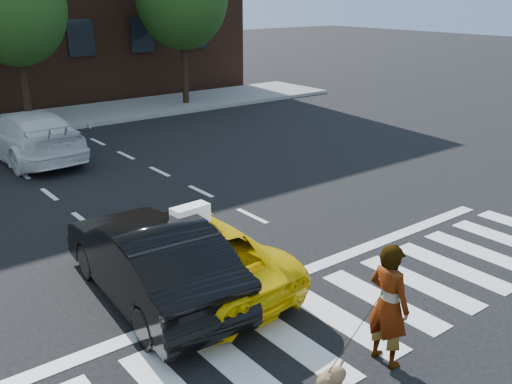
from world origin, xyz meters
The scene contains 10 objects.
ground centered at (0.00, 0.00, 0.00)m, with size 120.00×120.00×0.00m, color black.
crosswalk centered at (0.00, 0.00, 0.01)m, with size 13.00×2.40×0.01m, color silver.
stop_line centered at (0.00, 1.60, 0.01)m, with size 12.00×0.30×0.01m, color silver.
sidewalk_far centered at (0.00, 17.50, 0.07)m, with size 30.00×4.00×0.15m, color slate.
taxi centered at (-1.31, 2.50, 0.62)m, with size 2.06×4.46×1.24m, color yellow.
black_sedan centered at (-2.00, 2.50, 0.73)m, with size 1.54×4.42×1.45m, color black.
white_suv centered at (-0.89, 12.43, 0.75)m, with size 2.10×5.16×1.50m, color silver.
woman centered at (-0.28, -1.10, 0.90)m, with size 0.65×0.43×1.80m, color #999999.
dog centered at (-1.36, -1.11, 0.21)m, with size 0.63×0.35×0.36m.
taxi_sign centered at (-1.31, 2.30, 1.40)m, with size 0.65×0.28×0.32m, color white.
Camera 1 is at (-5.89, -5.35, 4.92)m, focal length 40.00 mm.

